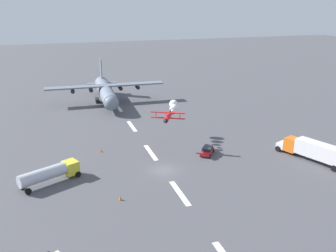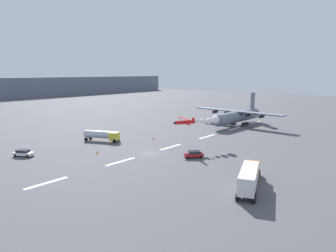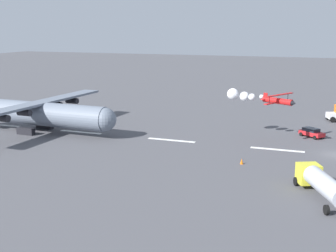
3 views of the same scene
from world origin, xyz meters
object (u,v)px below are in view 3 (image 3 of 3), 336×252
Objects in this scene: fuel_tanker_truck at (322,183)px; followme_car_yellow at (312,132)px; stunt_biplane_red at (251,97)px; traffic_cone_far at (242,161)px; cargo_transport_plane at (45,113)px.

fuel_tanker_truck is 2.26× the size of followme_car_yellow.
traffic_cone_far is (-1.93, 15.46, -6.46)m from stunt_biplane_red.
cargo_transport_plane is 49.15m from fuel_tanker_truck.
fuel_tanker_truck is at bearing 137.48° from traffic_cone_far.
traffic_cone_far is at bearing 97.11° from stunt_biplane_red.
stunt_biplane_red is 1.20× the size of fuel_tanker_truck.
traffic_cone_far is at bearing 68.53° from followme_car_yellow.
followme_car_yellow is at bearing -111.47° from traffic_cone_far.
fuel_tanker_truck is (-46.27, 16.50, -1.67)m from cargo_transport_plane.
traffic_cone_far is (-35.72, 6.84, -3.04)m from cargo_transport_plane.
stunt_biplane_red reaches higher than fuel_tanker_truck.
cargo_transport_plane is at bearing 14.32° from stunt_biplane_red.
fuel_tanker_truck is (-12.47, 25.13, -5.08)m from stunt_biplane_red.
fuel_tanker_truck is at bearing 160.37° from cargo_transport_plane.
fuel_tanker_truck reaches higher than traffic_cone_far.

